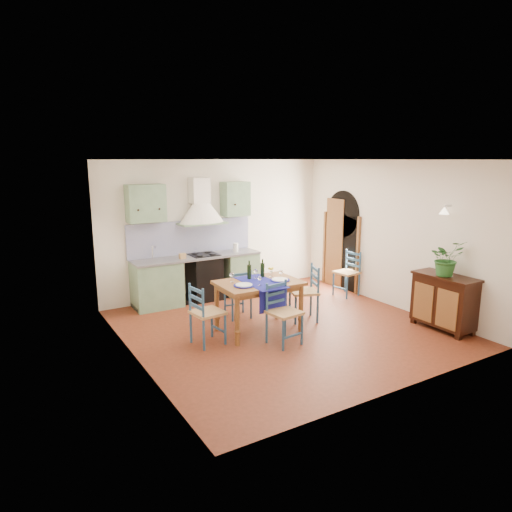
{
  "coord_description": "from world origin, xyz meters",
  "views": [
    {
      "loc": [
        -4.16,
        -6.04,
        2.81
      ],
      "look_at": [
        -0.36,
        0.3,
        1.23
      ],
      "focal_mm": 32.0,
      "sensor_mm": 36.0,
      "label": 1
    }
  ],
  "objects_px": {
    "dining_table": "(259,288)",
    "chair_near": "(283,313)",
    "sideboard": "(444,300)",
    "potted_plant": "(446,258)"
  },
  "relations": [
    {
      "from": "sideboard",
      "to": "potted_plant",
      "type": "xyz_separation_m",
      "value": [
        -0.03,
        -0.0,
        0.72
      ]
    },
    {
      "from": "chair_near",
      "to": "potted_plant",
      "type": "distance_m",
      "value": 2.85
    },
    {
      "from": "dining_table",
      "to": "sideboard",
      "type": "distance_m",
      "value": 3.09
    },
    {
      "from": "sideboard",
      "to": "potted_plant",
      "type": "relative_size",
      "value": 1.79
    },
    {
      "from": "dining_table",
      "to": "chair_near",
      "type": "distance_m",
      "value": 0.68
    },
    {
      "from": "chair_near",
      "to": "sideboard",
      "type": "relative_size",
      "value": 0.92
    },
    {
      "from": "potted_plant",
      "to": "dining_table",
      "type": "bearing_deg",
      "value": 150.33
    },
    {
      "from": "sideboard",
      "to": "dining_table",
      "type": "bearing_deg",
      "value": 150.69
    },
    {
      "from": "dining_table",
      "to": "sideboard",
      "type": "height_order",
      "value": "dining_table"
    },
    {
      "from": "potted_plant",
      "to": "chair_near",
      "type": "bearing_deg",
      "value": 161.23
    }
  ]
}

